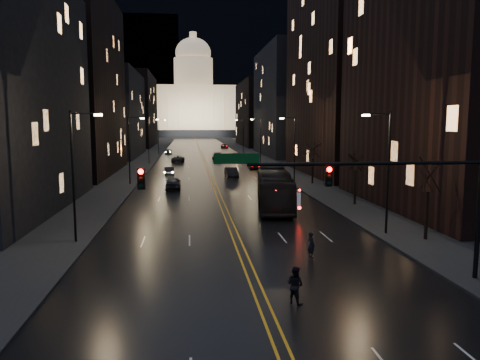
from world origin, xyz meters
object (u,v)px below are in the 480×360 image
object	(u,v)px
traffic_signal	(375,186)
oncoming_car_a	(173,183)
receding_car_a	(231,173)
bus	(275,190)
pedestrian_b	(295,285)
oncoming_car_b	(169,171)
pedestrian_a	(311,245)

from	to	relation	value
traffic_signal	oncoming_car_a	bearing A→B (deg)	107.49
traffic_signal	receding_car_a	size ratio (longest dim) A/B	3.69
bus	receding_car_a	bearing A→B (deg)	101.85
bus	receding_car_a	world-z (taller)	bus
receding_car_a	pedestrian_b	world-z (taller)	pedestrian_b
traffic_signal	pedestrian_b	distance (m)	6.46
oncoming_car_b	pedestrian_b	xyz separation A→B (m)	(7.78, -52.58, 0.19)
oncoming_car_b	bus	bearing A→B (deg)	107.45
oncoming_car_b	receding_car_a	xyz separation A→B (m)	(9.31, -4.07, 0.09)
traffic_signal	oncoming_car_a	xyz separation A→B (m)	(-11.16, 35.42, -4.30)
bus	oncoming_car_a	bearing A→B (deg)	133.76
oncoming_car_a	pedestrian_b	size ratio (longest dim) A/B	2.69
traffic_signal	pedestrian_a	size ratio (longest dim) A/B	10.80
oncoming_car_b	pedestrian_a	bearing A→B (deg)	99.18
bus	receding_car_a	distance (m)	25.01
receding_car_a	pedestrian_a	bearing A→B (deg)	-91.05
bus	oncoming_car_b	xyz separation A→B (m)	(-11.19, 28.99, -1.11)
bus	pedestrian_a	bearing A→B (deg)	-85.22
oncoming_car_a	receding_car_a	xyz separation A→B (m)	(8.24, 11.10, -0.03)
oncoming_car_a	bus	bearing A→B (deg)	125.56
oncoming_car_b	pedestrian_a	distance (m)	46.75
bus	receding_car_a	size ratio (longest dim) A/B	2.75
oncoming_car_a	receding_car_a	world-z (taller)	oncoming_car_a
receding_car_a	pedestrian_b	xyz separation A→B (m)	(-1.53, -48.51, 0.10)
traffic_signal	oncoming_car_a	distance (m)	37.38
oncoming_car_b	pedestrian_b	bearing A→B (deg)	94.75
pedestrian_a	receding_car_a	bearing A→B (deg)	-18.32
receding_car_a	pedestrian_b	bearing A→B (deg)	-94.35
traffic_signal	bus	bearing A→B (deg)	92.75
pedestrian_b	pedestrian_a	bearing A→B (deg)	-63.40
traffic_signal	bus	world-z (taller)	traffic_signal
bus	oncoming_car_b	world-z (taller)	bus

